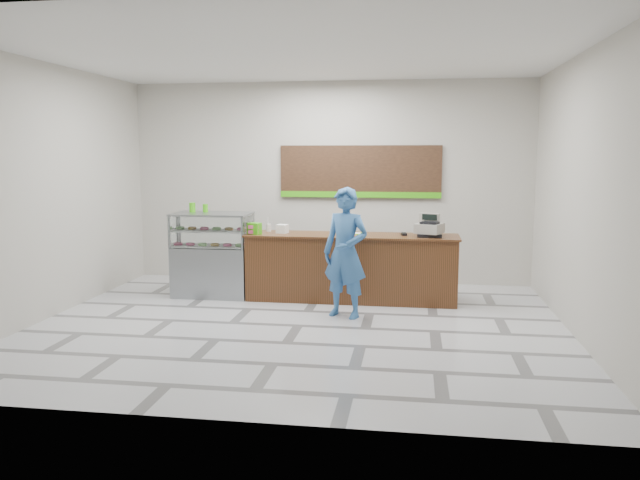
# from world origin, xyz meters

# --- Properties ---
(floor) EXTENTS (7.00, 7.00, 0.00)m
(floor) POSITION_xyz_m (0.00, 0.00, 0.00)
(floor) COLOR #BCBCC1
(floor) RESTS_ON ground
(back_wall) EXTENTS (7.00, 0.00, 7.00)m
(back_wall) POSITION_xyz_m (0.00, 3.00, 1.75)
(back_wall) COLOR #B8B3A9
(back_wall) RESTS_ON floor
(ceiling) EXTENTS (7.00, 7.00, 0.00)m
(ceiling) POSITION_xyz_m (0.00, 0.00, 3.50)
(ceiling) COLOR silver
(ceiling) RESTS_ON back_wall
(sales_counter) EXTENTS (3.26, 0.76, 1.03)m
(sales_counter) POSITION_xyz_m (0.55, 1.55, 0.52)
(sales_counter) COLOR #572E19
(sales_counter) RESTS_ON floor
(display_case) EXTENTS (1.22, 0.72, 1.33)m
(display_case) POSITION_xyz_m (-1.67, 1.55, 0.68)
(display_case) COLOR gray
(display_case) RESTS_ON floor
(menu_board) EXTENTS (2.80, 0.06, 0.90)m
(menu_board) POSITION_xyz_m (0.55, 2.96, 1.93)
(menu_board) COLOR black
(menu_board) RESTS_ON back_wall
(cash_register) EXTENTS (0.47, 0.48, 0.34)m
(cash_register) POSITION_xyz_m (1.72, 1.49, 1.16)
(cash_register) COLOR black
(cash_register) RESTS_ON sales_counter
(card_terminal) EXTENTS (0.10, 0.16, 0.04)m
(card_terminal) POSITION_xyz_m (1.35, 1.58, 1.05)
(card_terminal) COLOR black
(card_terminal) RESTS_ON sales_counter
(serving_tray) EXTENTS (0.33, 0.24, 0.02)m
(serving_tray) POSITION_xyz_m (0.55, 1.58, 1.04)
(serving_tray) COLOR #5EC908
(serving_tray) RESTS_ON sales_counter
(napkin_box) EXTENTS (0.19, 0.19, 0.13)m
(napkin_box) POSITION_xyz_m (-0.54, 1.55, 1.10)
(napkin_box) COLOR white
(napkin_box) RESTS_ON sales_counter
(straw_cup) EXTENTS (0.08, 0.08, 0.12)m
(straw_cup) POSITION_xyz_m (-0.80, 1.73, 1.09)
(straw_cup) COLOR silver
(straw_cup) RESTS_ON sales_counter
(promo_box) EXTENTS (0.23, 0.19, 0.18)m
(promo_box) POSITION_xyz_m (-0.93, 1.37, 1.12)
(promo_box) COLOR #3FB410
(promo_box) RESTS_ON sales_counter
(donut_decal) EXTENTS (0.15, 0.15, 0.00)m
(donut_decal) POSITION_xyz_m (0.57, 1.50, 1.03)
(donut_decal) COLOR #D34C7C
(donut_decal) RESTS_ON sales_counter
(green_cup_left) EXTENTS (0.10, 0.10, 0.15)m
(green_cup_left) POSITION_xyz_m (-2.02, 1.64, 1.41)
(green_cup_left) COLOR #3FB410
(green_cup_left) RESTS_ON display_case
(green_cup_right) EXTENTS (0.08, 0.08, 0.13)m
(green_cup_right) POSITION_xyz_m (-1.82, 1.68, 1.39)
(green_cup_right) COLOR #3FB410
(green_cup_right) RESTS_ON display_case
(customer) EXTENTS (0.77, 0.64, 1.81)m
(customer) POSITION_xyz_m (0.57, 0.57, 0.90)
(customer) COLOR #3265A3
(customer) RESTS_ON floor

